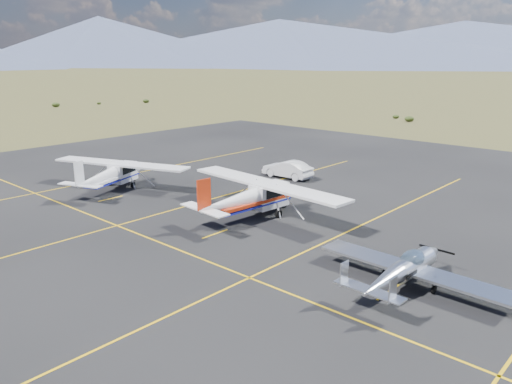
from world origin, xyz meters
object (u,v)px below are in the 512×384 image
sedan (287,169)px  aircraft_cessna (253,196)px  aircraft_low_wing (405,269)px  aircraft_plain (112,174)px

sedan → aircraft_cessna: bearing=25.3°
aircraft_cessna → sedan: 11.17m
aircraft_low_wing → sedan: aircraft_low_wing is taller
aircraft_low_wing → aircraft_plain: aircraft_plain is taller
aircraft_cessna → sedan: size_ratio=2.85×
aircraft_cessna → aircraft_plain: 12.73m
aircraft_cessna → sedan: bearing=31.3°
aircraft_low_wing → aircraft_plain: bearing=89.5°
aircraft_low_wing → aircraft_cessna: 12.16m
aircraft_low_wing → sedan: (12.88, 16.88, -0.20)m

